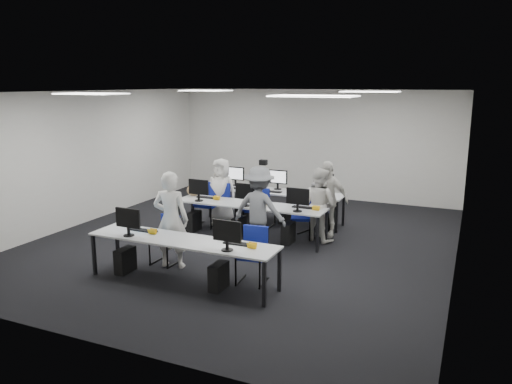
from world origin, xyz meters
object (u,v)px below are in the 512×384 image
at_px(chair_2, 207,213).
at_px(chair_5, 223,210).
at_px(desk_front, 182,242).
at_px(chair_0, 166,249).
at_px(chair_4, 301,225).
at_px(chair_7, 313,220).
at_px(student_0, 171,220).
at_px(chair_1, 252,266).
at_px(chair_6, 263,214).
at_px(desk_mid, 250,206).
at_px(chair_3, 255,217).
at_px(photographer, 259,209).
at_px(student_1, 319,204).
at_px(student_3, 326,199).
at_px(student_2, 221,192).

relative_size(chair_2, chair_5, 0.98).
distance_m(desk_front, chair_5, 3.56).
height_order(chair_0, chair_4, chair_0).
height_order(desk_front, chair_7, chair_7).
bearing_deg(chair_4, student_0, -138.31).
height_order(chair_1, chair_6, chair_6).
distance_m(chair_1, student_0, 1.68).
distance_m(desk_mid, chair_3, 0.73).
xyz_separation_m(chair_5, photographer, (1.50, -1.39, 0.51)).
bearing_deg(student_1, photographer, 72.46).
relative_size(chair_0, chair_7, 0.87).
xyz_separation_m(chair_6, chair_7, (1.22, -0.14, 0.02)).
distance_m(chair_5, student_3, 2.46).
bearing_deg(student_3, chair_3, -170.92).
relative_size(chair_5, photographer, 0.60).
bearing_deg(chair_3, chair_7, -4.81).
bearing_deg(chair_6, photographer, -73.55).
relative_size(desk_mid, chair_5, 3.25).
bearing_deg(chair_2, chair_3, 5.19).
bearing_deg(student_3, desk_front, -110.98).
height_order(desk_mid, chair_4, chair_4).
xyz_separation_m(desk_mid, chair_5, (-1.03, 0.79, -0.37)).
distance_m(chair_1, student_2, 3.52).
height_order(chair_6, student_3, student_3).
bearing_deg(student_0, student_3, -136.53).
xyz_separation_m(desk_front, chair_4, (0.97, 3.05, -0.41)).
relative_size(desk_mid, student_1, 2.12).
bearing_deg(chair_5, chair_4, -19.94).
height_order(chair_3, chair_7, chair_7).
distance_m(chair_4, chair_6, 1.17).
relative_size(chair_0, student_0, 0.50).
bearing_deg(student_1, chair_3, 16.44).
bearing_deg(chair_2, desk_mid, -22.08).
xyz_separation_m(chair_3, chair_5, (-0.87, 0.19, 0.02)).
xyz_separation_m(desk_front, chair_6, (-0.10, 3.54, -0.39)).
relative_size(desk_front, student_0, 1.88).
bearing_deg(photographer, chair_0, 48.81).
bearing_deg(student_1, student_2, 15.97).
relative_size(chair_3, chair_7, 0.93).
relative_size(desk_mid, student_0, 1.88).
bearing_deg(chair_1, chair_4, 85.35).
distance_m(desk_mid, chair_2, 1.39).
bearing_deg(desk_mid, desk_front, -90.00).
bearing_deg(desk_front, student_1, 66.34).
height_order(chair_5, chair_7, chair_5).
height_order(chair_4, chair_5, chair_5).
height_order(chair_1, student_0, student_0).
xyz_separation_m(chair_7, student_2, (-2.15, -0.11, 0.45)).
distance_m(desk_front, chair_0, 1.08).
bearing_deg(chair_2, chair_1, -51.01).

